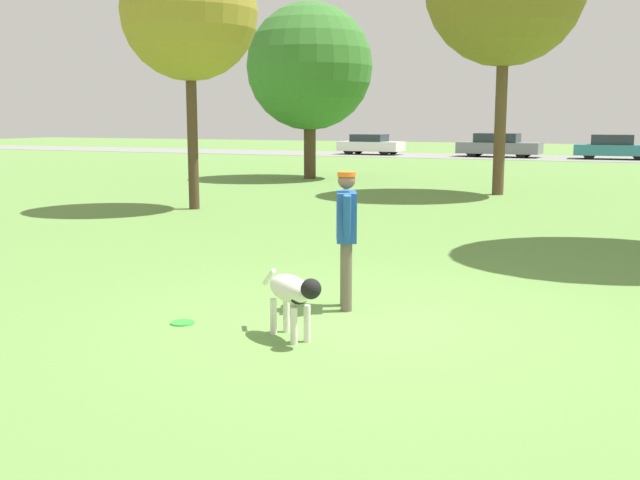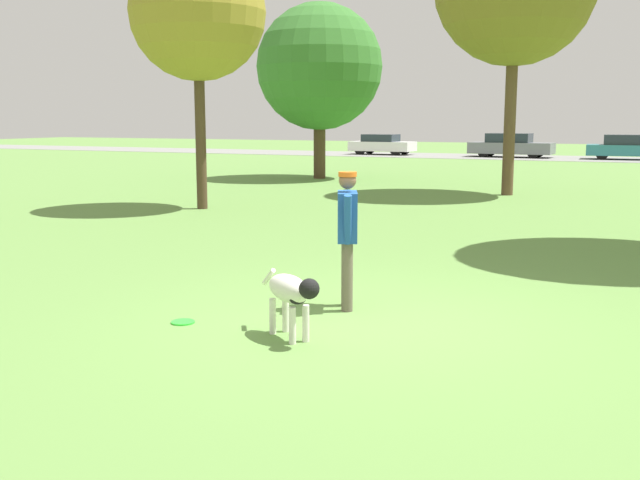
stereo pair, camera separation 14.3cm
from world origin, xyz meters
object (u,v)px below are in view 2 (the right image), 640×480
at_px(person, 347,228).
at_px(frisbee, 183,322).
at_px(dog, 291,292).
at_px(parked_car_teal, 627,147).
at_px(parked_car_white, 382,144).
at_px(tree_far_left, 320,67).
at_px(tree_near_left, 197,12).
at_px(parked_car_grey, 511,146).

height_order(person, frisbee, person).
xyz_separation_m(dog, parked_car_teal, (1.71, 36.46, 0.17)).
bearing_deg(frisbee, parked_car_teal, 85.22).
xyz_separation_m(person, parked_car_white, (-11.98, 35.01, -0.33)).
bearing_deg(dog, frisbee, -147.63).
distance_m(tree_far_left, parked_car_teal, 20.71).
bearing_deg(parked_car_teal, dog, -95.38).
relative_size(person, frisbee, 6.28).
height_order(dog, tree_far_left, tree_far_left).
bearing_deg(tree_near_left, dog, -52.45).
relative_size(dog, tree_far_left, 0.15).
relative_size(frisbee, parked_car_teal, 0.06).
height_order(tree_near_left, tree_far_left, same).
bearing_deg(parked_car_grey, parked_car_teal, 2.52).
relative_size(frisbee, tree_far_left, 0.04).
bearing_deg(parked_car_white, tree_near_left, -77.04).
relative_size(tree_near_left, parked_car_teal, 1.51).
bearing_deg(parked_car_white, dog, -69.40).
relative_size(person, parked_car_teal, 0.38).
bearing_deg(parked_car_teal, parked_car_white, 177.68).
bearing_deg(parked_car_white, frisbee, -71.30).
bearing_deg(dog, parked_car_white, 142.61).
bearing_deg(parked_car_grey, dog, -80.76).
distance_m(dog, parked_car_grey, 36.71).
height_order(person, dog, person).
distance_m(person, tree_near_left, 10.83).
bearing_deg(parked_car_white, parked_car_grey, 3.04).
bearing_deg(tree_far_left, parked_car_teal, 61.57).
relative_size(dog, tree_near_left, 0.15).
bearing_deg(dog, tree_near_left, 161.99).
bearing_deg(parked_car_teal, tree_far_left, -121.12).
height_order(frisbee, parked_car_teal, parked_car_teal).
relative_size(frisbee, tree_near_left, 0.04).
height_order(parked_car_white, parked_car_teal, parked_car_teal).
bearing_deg(person, dog, -24.58).
bearing_deg(dog, person, 122.68).
distance_m(frisbee, tree_far_left, 20.01).
bearing_deg(parked_car_teal, person, -95.42).
bearing_deg(person, tree_far_left, -177.63).
relative_size(person, tree_near_left, 0.25).
relative_size(dog, parked_car_teal, 0.23).
bearing_deg(parked_car_grey, tree_far_left, -99.14).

